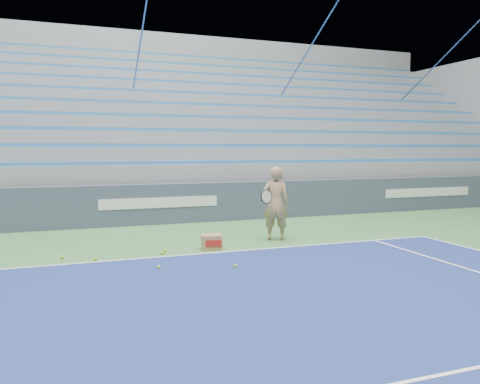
% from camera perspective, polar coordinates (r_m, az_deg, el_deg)
% --- Properties ---
extents(sponsor_barrier, '(30.00, 0.32, 1.10)m').
position_cam_1_polar(sponsor_barrier, '(12.97, -9.84, -1.44)').
color(sponsor_barrier, '#3D475D').
rests_on(sponsor_barrier, ground).
extents(bleachers, '(31.00, 9.15, 7.30)m').
position_cam_1_polar(bleachers, '(18.55, -12.98, 6.11)').
color(bleachers, gray).
rests_on(bleachers, ground).
extents(tennis_player, '(0.96, 0.91, 1.66)m').
position_cam_1_polar(tennis_player, '(10.53, 4.34, -1.40)').
color(tennis_player, tan).
rests_on(tennis_player, ground).
extents(ball_box, '(0.45, 0.38, 0.30)m').
position_cam_1_polar(ball_box, '(9.64, -3.49, -6.11)').
color(ball_box, '#987649').
rests_on(ball_box, ground).
extents(tennis_ball_0, '(0.07, 0.07, 0.07)m').
position_cam_1_polar(tennis_ball_0, '(8.19, -0.58, -9.00)').
color(tennis_ball_0, '#A9DA2C').
rests_on(tennis_ball_0, ground).
extents(tennis_ball_1, '(0.07, 0.07, 0.07)m').
position_cam_1_polar(tennis_ball_1, '(9.51, -9.17, -7.05)').
color(tennis_ball_1, '#A9DA2C').
rests_on(tennis_ball_1, ground).
extents(tennis_ball_2, '(0.07, 0.07, 0.07)m').
position_cam_1_polar(tennis_ball_2, '(9.30, -9.44, -7.34)').
color(tennis_ball_2, '#A9DA2C').
rests_on(tennis_ball_2, ground).
extents(tennis_ball_3, '(0.07, 0.07, 0.07)m').
position_cam_1_polar(tennis_ball_3, '(8.24, -9.87, -9.00)').
color(tennis_ball_3, '#A9DA2C').
rests_on(tennis_ball_3, ground).
extents(tennis_ball_4, '(0.07, 0.07, 0.07)m').
position_cam_1_polar(tennis_ball_4, '(9.09, -17.20, -7.80)').
color(tennis_ball_4, '#A9DA2C').
rests_on(tennis_ball_4, ground).
extents(tennis_ball_5, '(0.07, 0.07, 0.07)m').
position_cam_1_polar(tennis_ball_5, '(9.42, -20.87, -7.45)').
color(tennis_ball_5, '#A9DA2C').
rests_on(tennis_ball_5, ground).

